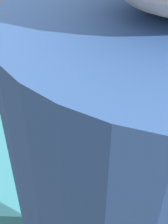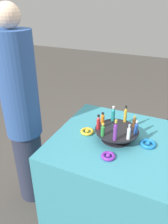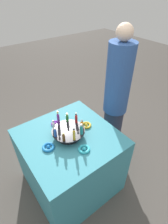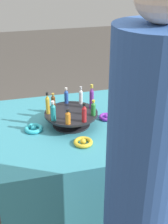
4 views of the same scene
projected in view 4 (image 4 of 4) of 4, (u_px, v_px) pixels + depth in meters
name	position (u px, v px, depth m)	size (l,w,h in m)	color
ground_plane	(73.00, 219.00, 2.21)	(12.00, 12.00, 0.00)	#4C4742
party_table	(72.00, 176.00, 2.03)	(0.89, 0.89, 0.77)	teal
display_stand	(71.00, 117.00, 1.83)	(0.31, 0.31, 0.08)	black
bottle_blue	(66.00, 96.00, 1.91)	(0.03, 0.03, 0.10)	#234CAD
bottle_brown	(53.00, 101.00, 1.86)	(0.03, 0.03, 0.09)	brown
bottle_gold	(48.00, 104.00, 1.78)	(0.02, 0.02, 0.13)	gold
bottle_teal	(53.00, 112.00, 1.71)	(0.03, 0.03, 0.12)	teal
bottle_orange	(68.00, 117.00, 1.68)	(0.03, 0.03, 0.09)	orange
bottle_red	(84.00, 113.00, 1.69)	(0.03, 0.03, 0.11)	#B21E23
bottle_green	(93.00, 108.00, 1.76)	(0.03, 0.03, 0.09)	#288438
bottle_purple	(92.00, 98.00, 1.83)	(0.03, 0.03, 0.15)	#702D93
bottle_clear	(81.00, 96.00, 1.90)	(0.02, 0.02, 0.11)	silver
ribbon_bow_blue	(62.00, 107.00, 2.04)	(0.11, 0.11, 0.03)	blue
ribbon_bow_teal	(34.00, 129.00, 1.78)	(0.11, 0.11, 0.03)	#2DB7CC
ribbon_bow_gold	(83.00, 142.00, 1.66)	(0.10, 0.10, 0.03)	gold
ribbon_bow_purple	(106.00, 117.00, 1.91)	(0.09, 0.09, 0.03)	purple
person_figure	(141.00, 196.00, 1.21)	(0.28, 0.28, 1.67)	#282D42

